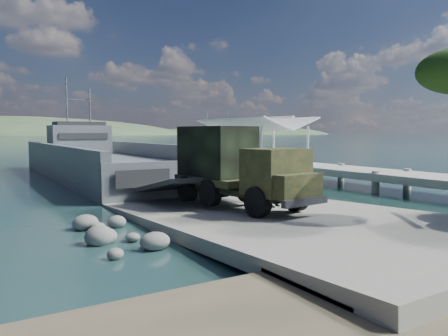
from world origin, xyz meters
TOP-DOWN VIEW (x-y plane):
  - ground at (0.00, 0.00)m, footprint 1400.00×1400.00m
  - boat_ramp at (0.00, -1.00)m, footprint 10.00×18.00m
  - shoreline_rocks at (-6.20, 0.50)m, footprint 3.20×5.60m
  - distant_headlands at (50.00, 560.00)m, footprint 1000.00×240.00m
  - pier at (13.00, 18.77)m, footprint 6.40×44.00m
  - landing_craft at (-0.54, 22.40)m, footprint 8.98×34.39m
  - military_truck at (-0.52, 2.16)m, footprint 3.27×8.09m
  - soldier at (-0.61, -0.93)m, footprint 0.87×0.74m
  - sailboat_near at (18.29, 33.01)m, footprint 3.68×6.02m
  - sailboat_far at (16.01, 34.22)m, footprint 2.08×5.58m

SIDE VIEW (x-z plane):
  - ground at x=0.00m, z-range 0.00..0.00m
  - shoreline_rocks at x=-6.20m, z-range -0.45..0.45m
  - distant_headlands at x=50.00m, z-range -24.00..24.00m
  - boat_ramp at x=0.00m, z-range 0.00..0.50m
  - sailboat_far at x=16.01m, z-range -2.97..3.68m
  - sailboat_near at x=18.29m, z-range -3.16..3.91m
  - landing_craft at x=-0.54m, z-range -4.26..5.92m
  - soldier at x=-0.61m, z-range 0.50..2.53m
  - pier at x=13.00m, z-range -1.45..4.65m
  - military_truck at x=-0.52m, z-range 0.49..4.14m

